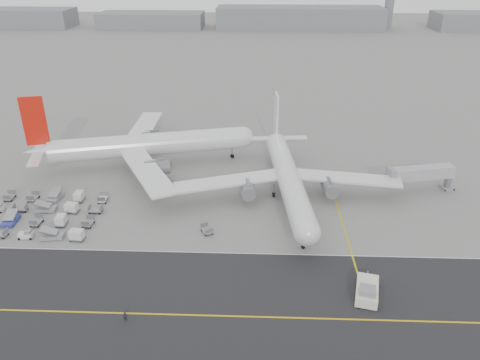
{
  "coord_description": "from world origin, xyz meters",
  "views": [
    {
      "loc": [
        12.98,
        -70.2,
        48.0
      ],
      "look_at": [
        9.81,
        12.0,
        7.39
      ],
      "focal_mm": 35.0,
      "sensor_mm": 36.0,
      "label": 1
    }
  ],
  "objects_px": {
    "airliner_a": "(144,145)",
    "jet_bridge": "(422,174)",
    "control_tower": "(390,3)",
    "pushback_tug": "(367,291)",
    "airliner_b": "(288,176)",
    "ground_crew_a": "(125,316)"
  },
  "relations": [
    {
      "from": "pushback_tug",
      "to": "airliner_b",
      "type": "bearing_deg",
      "value": 121.83
    },
    {
      "from": "airliner_b",
      "to": "ground_crew_a",
      "type": "relative_size",
      "value": 28.36
    },
    {
      "from": "airliner_a",
      "to": "jet_bridge",
      "type": "xyz_separation_m",
      "value": [
        63.4,
        -11.3,
        -1.29
      ]
    },
    {
      "from": "airliner_b",
      "to": "pushback_tug",
      "type": "height_order",
      "value": "airliner_b"
    },
    {
      "from": "airliner_a",
      "to": "pushback_tug",
      "type": "relative_size",
      "value": 5.94
    },
    {
      "from": "airliner_b",
      "to": "jet_bridge",
      "type": "xyz_separation_m",
      "value": [
        29.27,
        3.73,
        -0.7
      ]
    },
    {
      "from": "control_tower",
      "to": "jet_bridge",
      "type": "bearing_deg",
      "value": -101.91
    },
    {
      "from": "pushback_tug",
      "to": "jet_bridge",
      "type": "distance_m",
      "value": 40.44
    },
    {
      "from": "airliner_a",
      "to": "control_tower",
      "type": "bearing_deg",
      "value": -40.82
    },
    {
      "from": "airliner_b",
      "to": "jet_bridge",
      "type": "height_order",
      "value": "airliner_b"
    },
    {
      "from": "airliner_a",
      "to": "airliner_b",
      "type": "xyz_separation_m",
      "value": [
        34.12,
        -15.03,
        -0.59
      ]
    },
    {
      "from": "airliner_a",
      "to": "jet_bridge",
      "type": "bearing_deg",
      "value": -114.54
    },
    {
      "from": "airliner_a",
      "to": "jet_bridge",
      "type": "distance_m",
      "value": 64.41
    },
    {
      "from": "airliner_a",
      "to": "airliner_b",
      "type": "relative_size",
      "value": 1.1
    },
    {
      "from": "jet_bridge",
      "to": "ground_crew_a",
      "type": "distance_m",
      "value": 69.11
    },
    {
      "from": "airliner_a",
      "to": "jet_bridge",
      "type": "height_order",
      "value": "airliner_a"
    },
    {
      "from": "pushback_tug",
      "to": "ground_crew_a",
      "type": "xyz_separation_m",
      "value": [
        -35.75,
        -6.73,
        -0.19
      ]
    },
    {
      "from": "control_tower",
      "to": "airliner_a",
      "type": "relative_size",
      "value": 0.58
    },
    {
      "from": "airliner_a",
      "to": "jet_bridge",
      "type": "relative_size",
      "value": 3.36
    },
    {
      "from": "control_tower",
      "to": "airliner_a",
      "type": "xyz_separation_m",
      "value": [
        -114.45,
        -230.74,
        -10.79
      ]
    },
    {
      "from": "control_tower",
      "to": "pushback_tug",
      "type": "bearing_deg",
      "value": -104.09
    },
    {
      "from": "control_tower",
      "to": "jet_bridge",
      "type": "relative_size",
      "value": 1.95
    }
  ]
}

